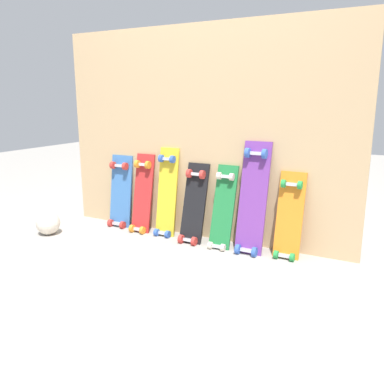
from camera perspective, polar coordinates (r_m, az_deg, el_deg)
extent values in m
plane|color=#9E9991|center=(3.26, 0.57, -6.56)|extent=(12.00, 12.00, 0.00)
cube|color=tan|center=(3.14, 1.18, 8.13)|extent=(2.46, 0.04, 1.65)
cube|color=#386BAD|center=(3.56, -10.15, -0.38)|extent=(0.21, 0.11, 0.69)
cube|color=#B7B7BF|center=(3.58, -10.57, -4.47)|extent=(0.10, 0.04, 0.03)
cube|color=#B7B7BF|center=(3.51, -10.23, 3.72)|extent=(0.10, 0.04, 0.03)
cylinder|color=red|center=(3.60, -11.57, -4.35)|extent=(0.03, 0.06, 0.06)
cylinder|color=red|center=(3.52, -9.89, -4.67)|extent=(0.03, 0.06, 0.06)
cylinder|color=red|center=(3.54, -11.25, 3.79)|extent=(0.03, 0.06, 0.06)
cylinder|color=red|center=(3.46, -9.53, 3.64)|extent=(0.03, 0.06, 0.06)
cube|color=#B22626|center=(3.39, -7.05, -0.71)|extent=(0.17, 0.16, 0.72)
cube|color=#B7B7BF|center=(3.40, -7.66, -5.30)|extent=(0.08, 0.04, 0.03)
cube|color=#B7B7BF|center=(3.36, -6.91, 3.92)|extent=(0.08, 0.04, 0.03)
cylinder|color=orange|center=(3.42, -8.56, -5.18)|extent=(0.03, 0.06, 0.06)
cylinder|color=orange|center=(3.36, -7.09, -5.47)|extent=(0.03, 0.06, 0.06)
cylinder|color=orange|center=(3.38, -7.82, 3.99)|extent=(0.03, 0.06, 0.06)
cylinder|color=orange|center=(3.32, -6.32, 3.87)|extent=(0.03, 0.06, 0.06)
cube|color=gold|center=(3.27, -3.58, -0.59)|extent=(0.17, 0.14, 0.78)
cube|color=#B7B7BF|center=(3.30, -4.14, -5.87)|extent=(0.08, 0.04, 0.03)
cube|color=#B7B7BF|center=(3.23, -3.46, 4.75)|extent=(0.08, 0.04, 0.03)
cylinder|color=#3359B2|center=(3.31, -5.09, -5.77)|extent=(0.03, 0.06, 0.06)
cylinder|color=#3359B2|center=(3.25, -3.50, -6.06)|extent=(0.03, 0.06, 0.06)
cylinder|color=#3359B2|center=(3.24, -4.43, 4.81)|extent=(0.03, 0.06, 0.06)
cylinder|color=#3359B2|center=(3.19, -2.80, 4.69)|extent=(0.03, 0.06, 0.06)
cube|color=black|center=(3.13, 0.29, -2.19)|extent=(0.18, 0.20, 0.68)
cube|color=#B7B7BF|center=(3.13, -0.49, -6.88)|extent=(0.08, 0.04, 0.03)
cube|color=#B7B7BF|center=(3.11, 0.67, 2.55)|extent=(0.08, 0.04, 0.03)
cylinder|color=red|center=(3.14, -1.57, -6.72)|extent=(0.03, 0.07, 0.07)
cylinder|color=red|center=(3.09, 0.31, -7.06)|extent=(0.03, 0.07, 0.07)
cylinder|color=red|center=(3.12, -0.41, 2.67)|extent=(0.03, 0.07, 0.07)
cylinder|color=red|center=(3.07, 1.49, 2.49)|extent=(0.03, 0.07, 0.07)
cube|color=#1E7238|center=(3.03, 4.47, -2.80)|extent=(0.17, 0.21, 0.69)
cube|color=#B7B7BF|center=(3.02, 3.67, -7.77)|extent=(0.07, 0.04, 0.03)
cube|color=#B7B7BF|center=(3.01, 4.92, 2.20)|extent=(0.07, 0.04, 0.03)
cylinder|color=beige|center=(3.02, 2.64, -7.63)|extent=(0.03, 0.05, 0.05)
cylinder|color=beige|center=(2.99, 4.45, -7.94)|extent=(0.03, 0.05, 0.05)
cylinder|color=beige|center=(3.01, 3.89, 2.33)|extent=(0.03, 0.05, 0.05)
cylinder|color=beige|center=(2.97, 5.71, 2.15)|extent=(0.03, 0.05, 0.05)
cube|color=#6B338C|center=(2.93, 8.69, -1.43)|extent=(0.20, 0.20, 0.87)
cube|color=#B7B7BF|center=(2.94, 7.84, -8.25)|extent=(0.09, 0.04, 0.03)
cube|color=#B7B7BF|center=(2.91, 9.24, 5.45)|extent=(0.09, 0.04, 0.03)
cylinder|color=#3359B2|center=(2.95, 6.56, -8.11)|extent=(0.03, 0.07, 0.07)
cylinder|color=#3359B2|center=(2.91, 8.91, -8.48)|extent=(0.03, 0.07, 0.07)
cylinder|color=#3359B2|center=(2.91, 7.95, 5.58)|extent=(0.03, 0.07, 0.07)
cylinder|color=#3359B2|center=(2.87, 10.34, 5.39)|extent=(0.03, 0.07, 0.07)
cube|color=orange|center=(2.91, 13.73, -3.90)|extent=(0.19, 0.16, 0.67)
cube|color=#B7B7BF|center=(2.91, 13.11, -8.85)|extent=(0.08, 0.04, 0.03)
cube|color=#B7B7BF|center=(2.87, 14.14, 1.06)|extent=(0.08, 0.04, 0.03)
cylinder|color=#268C3F|center=(2.91, 11.92, -8.75)|extent=(0.03, 0.06, 0.06)
cylinder|color=#268C3F|center=(2.89, 14.14, -9.06)|extent=(0.03, 0.06, 0.06)
cylinder|color=#268C3F|center=(2.87, 12.95, 1.19)|extent=(0.03, 0.06, 0.06)
cylinder|color=#268C3F|center=(2.84, 15.19, 0.95)|extent=(0.03, 0.06, 0.06)
sphere|color=beige|center=(3.52, -19.89, -4.19)|extent=(0.19, 0.19, 0.19)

